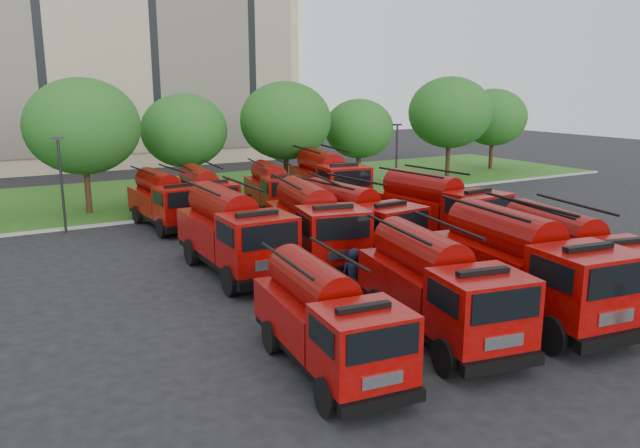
{
  "coord_description": "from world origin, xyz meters",
  "views": [
    {
      "loc": [
        -14.51,
        -17.84,
        7.85
      ],
      "look_at": [
        -1.1,
        5.3,
        1.8
      ],
      "focal_mm": 35.0,
      "sensor_mm": 36.0,
      "label": 1
    }
  ],
  "objects_px": {
    "fire_truck_2": "(525,266)",
    "fire_truck_6": "(354,222)",
    "fire_truck_11": "(328,180)",
    "fire_truck_7": "(438,208)",
    "firefighter_5": "(453,254)",
    "fire_truck_8": "(165,200)",
    "fire_truck_10": "(273,189)",
    "firefighter_3": "(634,303)",
    "fire_truck_1": "(437,287)",
    "firefighter_2": "(539,289)",
    "fire_truck_9": "(204,196)",
    "fire_truck_4": "(233,232)",
    "fire_truck_3": "(571,257)",
    "fire_truck_5": "(314,224)",
    "fire_truck_0": "(326,319)",
    "firefighter_4": "(354,297)"
  },
  "relations": [
    {
      "from": "fire_truck_2",
      "to": "fire_truck_6",
      "type": "xyz_separation_m",
      "value": [
        -0.92,
        9.17,
        -0.12
      ]
    },
    {
      "from": "fire_truck_11",
      "to": "fire_truck_7",
      "type": "bearing_deg",
      "value": -79.27
    },
    {
      "from": "firefighter_5",
      "to": "fire_truck_6",
      "type": "bearing_deg",
      "value": -11.1
    },
    {
      "from": "fire_truck_8",
      "to": "fire_truck_10",
      "type": "distance_m",
      "value": 6.84
    },
    {
      "from": "fire_truck_7",
      "to": "firefighter_3",
      "type": "xyz_separation_m",
      "value": [
        0.22,
        -10.71,
        -1.7
      ]
    },
    {
      "from": "fire_truck_8",
      "to": "fire_truck_10",
      "type": "height_order",
      "value": "fire_truck_8"
    },
    {
      "from": "fire_truck_1",
      "to": "firefighter_2",
      "type": "relative_size",
      "value": 4.39
    },
    {
      "from": "fire_truck_9",
      "to": "firefighter_5",
      "type": "relative_size",
      "value": 4.63
    },
    {
      "from": "fire_truck_4",
      "to": "fire_truck_3",
      "type": "bearing_deg",
      "value": -44.91
    },
    {
      "from": "fire_truck_5",
      "to": "fire_truck_9",
      "type": "bearing_deg",
      "value": 109.09
    },
    {
      "from": "fire_truck_9",
      "to": "firefighter_3",
      "type": "xyz_separation_m",
      "value": [
        8.88,
        -20.9,
        -1.56
      ]
    },
    {
      "from": "fire_truck_4",
      "to": "firefighter_3",
      "type": "xyz_separation_m",
      "value": [
        11.17,
        -10.93,
        -1.75
      ]
    },
    {
      "from": "fire_truck_0",
      "to": "fire_truck_10",
      "type": "xyz_separation_m",
      "value": [
        8.15,
        20.12,
        0.03
      ]
    },
    {
      "from": "fire_truck_8",
      "to": "firefighter_5",
      "type": "relative_size",
      "value": 4.5
    },
    {
      "from": "fire_truck_3",
      "to": "fire_truck_7",
      "type": "distance_m",
      "value": 9.44
    },
    {
      "from": "fire_truck_10",
      "to": "fire_truck_11",
      "type": "bearing_deg",
      "value": 7.5
    },
    {
      "from": "fire_truck_5",
      "to": "firefighter_2",
      "type": "distance_m",
      "value": 9.82
    },
    {
      "from": "fire_truck_2",
      "to": "fire_truck_4",
      "type": "relative_size",
      "value": 1.06
    },
    {
      "from": "fire_truck_3",
      "to": "fire_truck_6",
      "type": "distance_m",
      "value": 9.61
    },
    {
      "from": "fire_truck_11",
      "to": "firefighter_2",
      "type": "bearing_deg",
      "value": -84.94
    },
    {
      "from": "firefighter_4",
      "to": "fire_truck_11",
      "type": "bearing_deg",
      "value": -85.24
    },
    {
      "from": "fire_truck_9",
      "to": "fire_truck_11",
      "type": "relative_size",
      "value": 0.85
    },
    {
      "from": "fire_truck_3",
      "to": "firefighter_3",
      "type": "xyz_separation_m",
      "value": [
        1.89,
        -1.42,
        -1.66
      ]
    },
    {
      "from": "fire_truck_8",
      "to": "firefighter_2",
      "type": "height_order",
      "value": "fire_truck_8"
    },
    {
      "from": "fire_truck_2",
      "to": "fire_truck_4",
      "type": "distance_m",
      "value": 11.8
    },
    {
      "from": "fire_truck_0",
      "to": "firefighter_4",
      "type": "bearing_deg",
      "value": 55.87
    },
    {
      "from": "fire_truck_0",
      "to": "fire_truck_6",
      "type": "bearing_deg",
      "value": 59.31
    },
    {
      "from": "fire_truck_2",
      "to": "fire_truck_4",
      "type": "xyz_separation_m",
      "value": [
        -6.6,
        9.78,
        -0.05
      ]
    },
    {
      "from": "fire_truck_4",
      "to": "fire_truck_7",
      "type": "relative_size",
      "value": 1.0
    },
    {
      "from": "fire_truck_6",
      "to": "fire_truck_10",
      "type": "bearing_deg",
      "value": 78.66
    },
    {
      "from": "fire_truck_11",
      "to": "fire_truck_3",
      "type": "bearing_deg",
      "value": -85.06
    },
    {
      "from": "firefighter_3",
      "to": "fire_truck_1",
      "type": "bearing_deg",
      "value": -21.3
    },
    {
      "from": "fire_truck_0",
      "to": "firefighter_3",
      "type": "bearing_deg",
      "value": 1.43
    },
    {
      "from": "firefighter_3",
      "to": "fire_truck_11",
      "type": "bearing_deg",
      "value": -100.59
    },
    {
      "from": "fire_truck_7",
      "to": "firefighter_5",
      "type": "relative_size",
      "value": 5.07
    },
    {
      "from": "firefighter_3",
      "to": "fire_truck_10",
      "type": "bearing_deg",
      "value": -90.58
    },
    {
      "from": "fire_truck_4",
      "to": "fire_truck_10",
      "type": "bearing_deg",
      "value": 57.03
    },
    {
      "from": "fire_truck_2",
      "to": "fire_truck_8",
      "type": "distance_m",
      "value": 20.81
    },
    {
      "from": "fire_truck_7",
      "to": "fire_truck_0",
      "type": "bearing_deg",
      "value": -147.5
    },
    {
      "from": "fire_truck_6",
      "to": "fire_truck_10",
      "type": "distance_m",
      "value": 10.91
    },
    {
      "from": "fire_truck_1",
      "to": "fire_truck_10",
      "type": "xyz_separation_m",
      "value": [
        3.95,
        19.84,
        -0.12
      ]
    },
    {
      "from": "firefighter_3",
      "to": "fire_truck_7",
      "type": "bearing_deg",
      "value": -100.94
    },
    {
      "from": "firefighter_2",
      "to": "firefighter_3",
      "type": "height_order",
      "value": "firefighter_3"
    },
    {
      "from": "fire_truck_1",
      "to": "firefighter_5",
      "type": "bearing_deg",
      "value": 55.5
    },
    {
      "from": "fire_truck_0",
      "to": "firefighter_5",
      "type": "height_order",
      "value": "fire_truck_0"
    },
    {
      "from": "fire_truck_11",
      "to": "firefighter_5",
      "type": "relative_size",
      "value": 5.44
    },
    {
      "from": "fire_truck_0",
      "to": "fire_truck_10",
      "type": "height_order",
      "value": "fire_truck_10"
    },
    {
      "from": "fire_truck_9",
      "to": "fire_truck_1",
      "type": "bearing_deg",
      "value": -83.23
    },
    {
      "from": "fire_truck_9",
      "to": "fire_truck_4",
      "type": "bearing_deg",
      "value": -97.93
    },
    {
      "from": "fire_truck_0",
      "to": "firefighter_5",
      "type": "distance_m",
      "value": 13.61
    }
  ]
}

